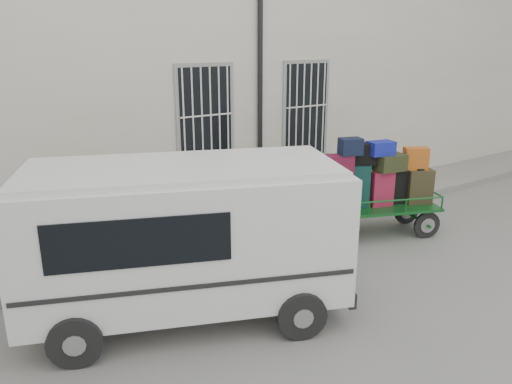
% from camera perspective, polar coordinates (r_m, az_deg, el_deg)
% --- Properties ---
extents(ground, '(80.00, 80.00, 0.00)m').
position_cam_1_polar(ground, '(9.13, 5.84, -8.24)').
color(ground, slate).
rests_on(ground, ground).
extents(building, '(24.00, 5.15, 6.00)m').
position_cam_1_polar(building, '(12.99, -9.67, 12.91)').
color(building, beige).
rests_on(building, ground).
extents(sidewalk, '(24.00, 1.70, 0.15)m').
position_cam_1_polar(sidewalk, '(10.74, -1.60, -3.73)').
color(sidewalk, slate).
rests_on(sidewalk, ground).
extents(luggage_cart, '(2.89, 1.93, 2.06)m').
position_cam_1_polar(luggage_cart, '(10.38, 13.57, 0.82)').
color(luggage_cart, black).
rests_on(luggage_cart, ground).
extents(van, '(4.84, 3.37, 2.27)m').
position_cam_1_polar(van, '(7.09, -8.18, -4.55)').
color(van, white).
rests_on(van, ground).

